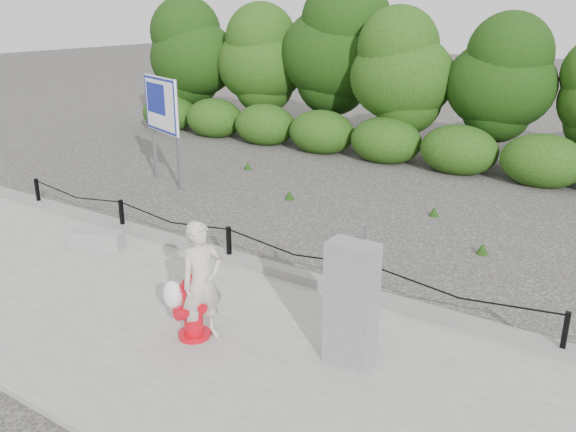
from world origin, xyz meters
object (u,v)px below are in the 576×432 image
(fire_hydrant, at_px, (192,308))
(advertising_sign, at_px, (162,110))
(pedestrian, at_px, (200,283))
(utility_cabinet, at_px, (351,304))
(concrete_block, at_px, (97,239))

(fire_hydrant, relative_size, advertising_sign, 0.34)
(pedestrian, bearing_deg, utility_cabinet, -54.67)
(concrete_block, relative_size, utility_cabinet, 0.55)
(pedestrian, relative_size, advertising_sign, 0.61)
(pedestrian, relative_size, utility_cabinet, 0.94)
(concrete_block, bearing_deg, advertising_sign, 118.76)
(pedestrian, bearing_deg, fire_hydrant, 138.73)
(concrete_block, distance_m, advertising_sign, 4.41)
(concrete_block, relative_size, advertising_sign, 0.36)
(fire_hydrant, xyz_separation_m, advertising_sign, (-5.37, 4.92, 1.26))
(fire_hydrant, relative_size, pedestrian, 0.56)
(pedestrian, bearing_deg, concrete_block, 88.11)
(advertising_sign, bearing_deg, pedestrian, -22.08)
(advertising_sign, bearing_deg, concrete_block, -41.68)
(fire_hydrant, height_order, concrete_block, fire_hydrant)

